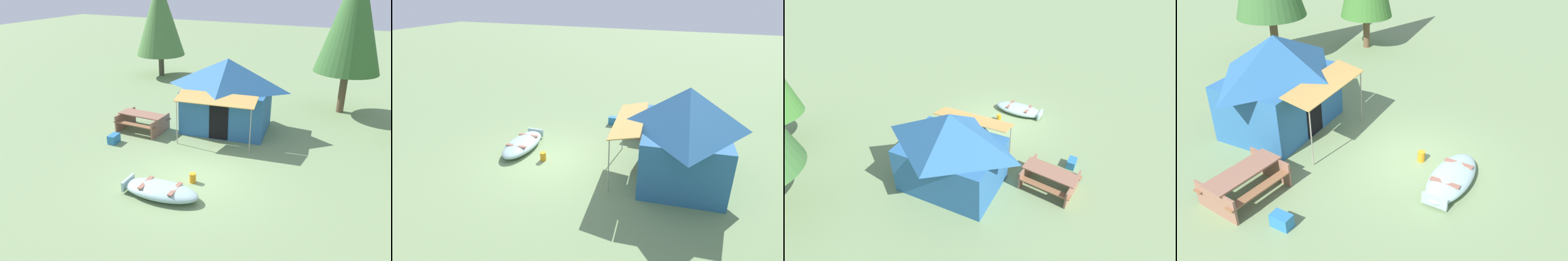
% 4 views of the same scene
% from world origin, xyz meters
% --- Properties ---
extents(ground_plane, '(80.00, 80.00, 0.00)m').
position_xyz_m(ground_plane, '(0.00, 0.00, 0.00)').
color(ground_plane, '#769160').
extents(beached_rowboat, '(2.47, 1.19, 0.40)m').
position_xyz_m(beached_rowboat, '(-0.35, -1.46, 0.21)').
color(beached_rowboat, '#98BBB8').
rests_on(beached_rowboat, ground_plane).
extents(canvas_cabin_tent, '(3.95, 3.92, 3.01)m').
position_xyz_m(canvas_cabin_tent, '(-0.59, 4.35, 1.56)').
color(canvas_cabin_tent, '#2B6298').
rests_on(canvas_cabin_tent, ground_plane).
extents(picnic_table, '(1.95, 1.42, 0.75)m').
position_xyz_m(picnic_table, '(-3.66, 2.62, 0.47)').
color(picnic_table, '#8E624C').
rests_on(picnic_table, ground_plane).
extents(cooler_box, '(0.35, 0.52, 0.34)m').
position_xyz_m(cooler_box, '(-3.97, 1.07, 0.17)').
color(cooler_box, teal).
rests_on(cooler_box, ground_plane).
extents(fuel_can, '(0.28, 0.28, 0.31)m').
position_xyz_m(fuel_can, '(0.15, -0.30, 0.15)').
color(fuel_can, orange).
rests_on(fuel_can, ground_plane).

